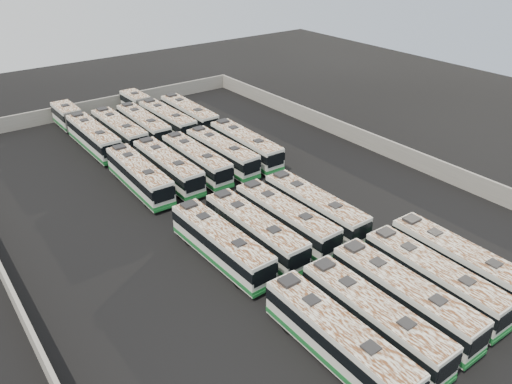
# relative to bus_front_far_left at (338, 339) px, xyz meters

# --- Properties ---
(ground) EXTENTS (140.00, 140.00, 0.00)m
(ground) POSITION_rel_bus_front_far_left_xyz_m (6.31, 20.97, -1.77)
(ground) COLOR black
(ground) RESTS_ON ground
(perimeter_wall) EXTENTS (45.20, 73.20, 2.20)m
(perimeter_wall) POSITION_rel_bus_front_far_left_xyz_m (6.31, 20.97, -0.67)
(perimeter_wall) COLOR slate
(perimeter_wall) RESTS_ON ground
(bus_front_far_left) EXTENTS (2.70, 12.30, 3.46)m
(bus_front_far_left) POSITION_rel_bus_front_far_left_xyz_m (0.00, 0.00, 0.00)
(bus_front_far_left) COLOR beige
(bus_front_far_left) RESTS_ON ground
(bus_front_left) EXTENTS (2.63, 12.09, 3.40)m
(bus_front_left) POSITION_rel_bus_front_far_left_xyz_m (3.45, 0.02, -0.03)
(bus_front_left) COLOR beige
(bus_front_left) RESTS_ON ground
(bus_front_center) EXTENTS (2.63, 12.27, 3.46)m
(bus_front_center) POSITION_rel_bus_front_far_left_xyz_m (6.94, 0.19, -0.00)
(bus_front_center) COLOR beige
(bus_front_center) RESTS_ON ground
(bus_front_right) EXTENTS (2.80, 12.10, 3.40)m
(bus_front_right) POSITION_rel_bus_front_far_left_xyz_m (10.51, 0.21, -0.03)
(bus_front_right) COLOR beige
(bus_front_right) RESTS_ON ground
(bus_front_far_right) EXTENTS (2.77, 12.22, 3.43)m
(bus_front_far_right) POSITION_rel_bus_front_far_left_xyz_m (13.94, 0.19, -0.01)
(bus_front_far_right) COLOR beige
(bus_front_far_right) RESTS_ON ground
(bus_midfront_far_left) EXTENTS (2.87, 12.17, 3.41)m
(bus_midfront_far_left) POSITION_rel_bus_front_far_left_xyz_m (-0.06, 13.95, -0.02)
(bus_midfront_far_left) COLOR beige
(bus_midfront_far_left) RESTS_ON ground
(bus_midfront_left) EXTENTS (2.69, 12.14, 3.41)m
(bus_midfront_left) POSITION_rel_bus_front_far_left_xyz_m (3.46, 13.84, -0.02)
(bus_midfront_left) COLOR beige
(bus_midfront_left) RESTS_ON ground
(bus_midfront_center) EXTENTS (2.85, 12.13, 3.40)m
(bus_midfront_center) POSITION_rel_bus_front_far_left_xyz_m (7.00, 13.82, -0.03)
(bus_midfront_center) COLOR beige
(bus_midfront_center) RESTS_ON ground
(bus_midfront_right) EXTENTS (2.65, 12.20, 3.43)m
(bus_midfront_right) POSITION_rel_bus_front_far_left_xyz_m (10.49, 13.67, -0.01)
(bus_midfront_right) COLOR beige
(bus_midfront_right) RESTS_ON ground
(bus_midback_far_left) EXTENTS (2.84, 12.26, 3.44)m
(bus_midback_far_left) POSITION_rel_bus_front_far_left_xyz_m (-0.07, 30.16, -0.01)
(bus_midback_far_left) COLOR beige
(bus_midback_far_left) RESTS_ON ground
(bus_midback_left) EXTENTS (2.59, 12.24, 3.45)m
(bus_midback_left) POSITION_rel_bus_front_far_left_xyz_m (3.42, 30.21, -0.01)
(bus_midback_left) COLOR beige
(bus_midback_left) RESTS_ON ground
(bus_midback_center) EXTENTS (2.56, 11.96, 3.37)m
(bus_midback_center) POSITION_rel_bus_front_far_left_xyz_m (6.99, 30.03, -0.05)
(bus_midback_center) COLOR beige
(bus_midback_center) RESTS_ON ground
(bus_midback_right) EXTENTS (2.79, 12.02, 3.37)m
(bus_midback_right) POSITION_rel_bus_front_far_left_xyz_m (10.50, 29.99, -0.04)
(bus_midback_right) COLOR beige
(bus_midback_right) RESTS_ON ground
(bus_midback_far_right) EXTENTS (2.88, 12.40, 3.48)m
(bus_midback_far_right) POSITION_rel_bus_front_far_left_xyz_m (14.00, 30.00, 0.01)
(bus_midback_far_right) COLOR beige
(bus_midback_far_right) RESTS_ON ground
(bus_back_far_left) EXTENTS (2.71, 19.21, 3.48)m
(bus_back_far_left) POSITION_rel_bus_front_far_left_xyz_m (-0.07, 47.04, 0.01)
(bus_back_far_left) COLOR beige
(bus_back_far_left) RESTS_ON ground
(bus_back_left) EXTENTS (2.75, 12.36, 3.48)m
(bus_back_left) POSITION_rel_bus_front_far_left_xyz_m (3.48, 43.85, 0.01)
(bus_back_left) COLOR beige
(bus_back_left) RESTS_ON ground
(bus_back_center) EXTENTS (2.83, 12.23, 3.43)m
(bus_back_center) POSITION_rel_bus_front_far_left_xyz_m (6.95, 43.88, -0.01)
(bus_back_center) COLOR beige
(bus_back_center) RESTS_ON ground
(bus_back_right) EXTENTS (2.95, 18.69, 3.38)m
(bus_back_right) POSITION_rel_bus_front_far_left_xyz_m (10.42, 47.01, -0.04)
(bus_back_right) COLOR beige
(bus_back_right) RESTS_ON ground
(bus_back_far_right) EXTENTS (2.79, 12.38, 3.48)m
(bus_back_far_right) POSITION_rel_bus_front_far_left_xyz_m (13.96, 43.83, 0.01)
(bus_back_far_right) COLOR beige
(bus_back_far_right) RESTS_ON ground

